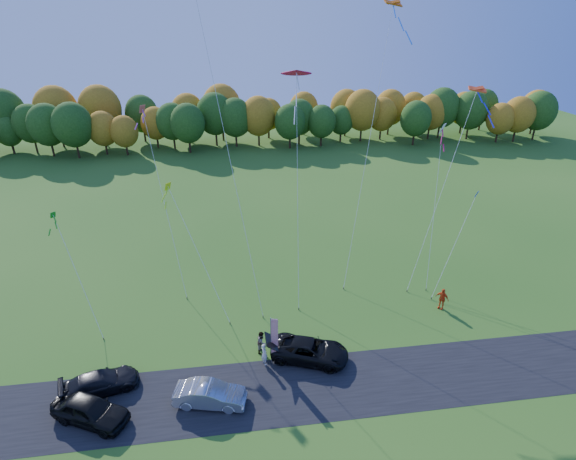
{
  "coord_description": "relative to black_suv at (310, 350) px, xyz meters",
  "views": [
    {
      "loc": [
        -4.48,
        -26.1,
        22.94
      ],
      "look_at": [
        0.0,
        6.0,
        7.0
      ],
      "focal_mm": 28.0,
      "sensor_mm": 36.0,
      "label": 1
    }
  ],
  "objects": [
    {
      "name": "kite_parafoil_rainbow",
      "position": [
        14.08,
        10.95,
        7.58
      ],
      "size": [
        9.17,
        7.78,
        17.07
      ],
      "color": "#4C3F33",
      "rests_on": "ground"
    },
    {
      "name": "kite_diamond_yellow",
      "position": [
        -7.94,
        8.27,
        4.13
      ],
      "size": [
        5.14,
        7.46,
        10.31
      ],
      "color": "#4C3F33",
      "rests_on": "ground"
    },
    {
      "name": "ground",
      "position": [
        -0.59,
        1.27,
        -0.77
      ],
      "size": [
        160.0,
        160.0,
        0.0
      ],
      "primitive_type": "plane",
      "color": "#275917"
    },
    {
      "name": "person_tailgate_b",
      "position": [
        -3.38,
        1.28,
        0.12
      ],
      "size": [
        0.9,
        1.02,
        1.78
      ],
      "primitive_type": "imported",
      "rotation": [
        0.0,
        0.0,
        1.27
      ],
      "color": "gray",
      "rests_on": "ground"
    },
    {
      "name": "silver_sedan",
      "position": [
        -7.1,
        -3.19,
        -0.01
      ],
      "size": [
        4.85,
        2.57,
        1.52
      ],
      "primitive_type": "imported",
      "rotation": [
        0.0,
        0.0,
        1.35
      ],
      "color": "#B9B9BE",
      "rests_on": "ground"
    },
    {
      "name": "black_suv",
      "position": [
        0.0,
        0.0,
        0.0
      ],
      "size": [
        6.12,
        4.38,
        1.55
      ],
      "primitive_type": "imported",
      "rotation": [
        0.0,
        0.0,
        1.21
      ],
      "color": "black",
      "rests_on": "ground"
    },
    {
      "name": "tree_line",
      "position": [
        -0.59,
        56.27,
        -0.77
      ],
      "size": [
        116.0,
        12.0,
        10.0
      ],
      "primitive_type": null,
      "color": "#1E4711",
      "rests_on": "ground"
    },
    {
      "name": "person_east",
      "position": [
        12.2,
        4.56,
        0.2
      ],
      "size": [
        1.12,
        1.17,
        1.95
      ],
      "primitive_type": "imported",
      "rotation": [
        0.0,
        0.0,
        -0.84
      ],
      "color": "#DD4314",
      "rests_on": "ground"
    },
    {
      "name": "kite_delta_blue",
      "position": [
        -5.41,
        9.68,
        15.17
      ],
      "size": [
        6.62,
        9.92,
        32.9
      ],
      "color": "#4C3F33",
      "rests_on": "ground"
    },
    {
      "name": "asphalt_strip",
      "position": [
        -0.59,
        -2.73,
        -0.77
      ],
      "size": [
        90.0,
        6.0,
        0.01
      ],
      "primitive_type": "cube",
      "color": "black",
      "rests_on": "ground"
    },
    {
      "name": "feather_flag",
      "position": [
        -2.62,
        -0.14,
        1.71
      ],
      "size": [
        0.53,
        0.18,
        4.06
      ],
      "color": "#999999",
      "rests_on": "ground"
    },
    {
      "name": "kite_diamond_blue_low",
      "position": [
        14.36,
        7.81,
        3.4
      ],
      "size": [
        5.21,
        4.27,
        8.71
      ],
      "color": "#4C3F33",
      "rests_on": "ground"
    },
    {
      "name": "person_tailgate_a",
      "position": [
        -3.32,
        -0.05,
        0.1
      ],
      "size": [
        0.63,
        0.75,
        1.75
      ],
      "primitive_type": "imported",
      "rotation": [
        0.0,
        0.0,
        1.97
      ],
      "color": "silver",
      "rests_on": "ground"
    },
    {
      "name": "kite_diamond_white",
      "position": [
        13.4,
        10.6,
        5.94
      ],
      "size": [
        3.37,
        7.37,
        14.03
      ],
      "color": "#4C3F33",
      "rests_on": "ground"
    },
    {
      "name": "dark_truck_a",
      "position": [
        -14.34,
        -1.08,
        -0.06
      ],
      "size": [
        5.29,
        3.34,
        1.43
      ],
      "primitive_type": "imported",
      "rotation": [
        0.0,
        0.0,
        1.87
      ],
      "color": "black",
      "rests_on": "ground"
    },
    {
      "name": "kite_parafoil_orange",
      "position": [
        7.73,
        13.79,
        11.1
      ],
      "size": [
        7.79,
        11.15,
        24.12
      ],
      "color": "#4C3F33",
      "rests_on": "ground"
    },
    {
      "name": "kite_diamond_green",
      "position": [
        -17.24,
        7.08,
        3.5
      ],
      "size": [
        4.15,
        6.1,
        8.88
      ],
      "color": "#4C3F33",
      "rests_on": "ground"
    },
    {
      "name": "kite_diamond_pink",
      "position": [
        -10.79,
        12.71,
        6.91
      ],
      "size": [
        3.46,
        8.13,
        15.83
      ],
      "color": "#4C3F33",
      "rests_on": "ground"
    },
    {
      "name": "dark_truck_b",
      "position": [
        -14.39,
        -3.51,
        0.06
      ],
      "size": [
        5.27,
        3.94,
        1.67
      ],
      "primitive_type": "imported",
      "rotation": [
        0.0,
        0.0,
        1.11
      ],
      "color": "black",
      "rests_on": "ground"
    },
    {
      "name": "kite_delta_red",
      "position": [
        0.83,
        11.41,
        9.02
      ],
      "size": [
        2.8,
        11.27,
        19.59
      ],
      "color": "#4C3F33",
      "rests_on": "ground"
    }
  ]
}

